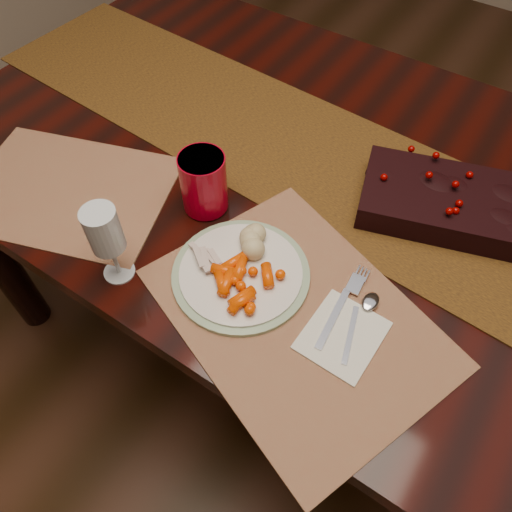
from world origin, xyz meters
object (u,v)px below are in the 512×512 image
Objects in this scene: turkey_shreds at (203,256)px; red_cup at (204,183)px; baby_carrots at (247,284)px; placemat_main at (297,317)px; mashed_potatoes at (250,237)px; napkin at (342,335)px; dining_table at (318,279)px; wine_glass at (109,245)px; centerpiece at (457,201)px; dinner_plate at (241,274)px.

turkey_shreds is 0.15m from red_cup.
placemat_main is at bearing 3.58° from baby_carrots.
napkin is (0.23, -0.06, -0.03)m from mashed_potatoes.
baby_carrots is at bearing -173.77° from napkin.
dining_table is 11.10× the size of wine_glass.
centerpiece reaches higher than baby_carrots.
centerpiece is at bearing 46.05° from wine_glass.
wine_glass is at bearing -142.34° from placemat_main.
turkey_shreds is at bearing 177.02° from baby_carrots.
napkin is (0.18, 0.02, -0.02)m from baby_carrots.
wine_glass reaches higher than dinner_plate.
dining_table is 23.34× the size of turkey_shreds.
mashed_potatoes is 0.66× the size of red_cup.
dining_table is at bearing 85.20° from dinner_plate.
mashed_potatoes is at bearing 120.88° from baby_carrots.
wine_glass is at bearing -157.12° from baby_carrots.
dining_table is at bearing 73.56° from turkey_shreds.
turkey_shreds is at bearing 39.42° from wine_glass.
centerpiece reaches higher than napkin.
baby_carrots reaches higher than napkin.
centerpiece is 0.65m from wine_glass.
placemat_main is 2.98× the size of wine_glass.
dining_table is 15.63× the size of baby_carrots.
wine_glass is at bearing -134.58° from mashed_potatoes.
wine_glass is (-0.45, -0.46, 0.04)m from centerpiece.
turkey_shreds is at bearing -159.34° from placemat_main.
mashed_potatoes is (-0.14, 0.07, 0.04)m from placemat_main.
turkey_shreds is at bearing -106.44° from dining_table.
dinner_plate reaches higher than napkin.
wine_glass is at bearing -98.71° from red_cup.
baby_carrots is (-0.23, -0.37, -0.01)m from centerpiece.
red_cup is 0.75× the size of wine_glass.
dining_table is 13.31× the size of napkin.
baby_carrots reaches higher than turkey_shreds.
dining_table is at bearing 120.90° from napkin.
centerpiece is 1.45× the size of dinner_plate.
red_cup is (-0.36, 0.11, 0.06)m from napkin.
centerpiece is 0.39m from placemat_main.
red_cup is (-0.41, -0.25, 0.03)m from centerpiece.
centerpiece is 0.74× the size of placemat_main.
baby_carrots reaches higher than dining_table.
placemat_main is (-0.13, -0.37, -0.04)m from centerpiece.
wine_glass is (-0.03, -0.22, 0.02)m from red_cup.
red_cup is (-0.16, 0.10, 0.05)m from dinner_plate.
napkin is (0.08, 0.01, 0.00)m from placemat_main.
dinner_plate is 0.07m from turkey_shreds.
red_cup reaches higher than dinner_plate.
placemat_main is at bearing 0.27° from turkey_shreds.
centerpiece reaches higher than placemat_main.
baby_carrots is 0.85× the size of napkin.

